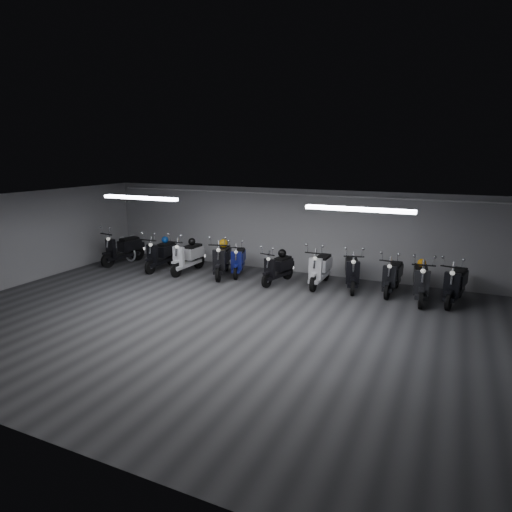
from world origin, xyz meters
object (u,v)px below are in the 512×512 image
at_px(scooter_7, 352,266).
at_px(scooter_10, 456,278).
at_px(scooter_8, 393,271).
at_px(helmet_3, 224,243).
at_px(scooter_9, 421,275).
at_px(helmet_2, 165,240).
at_px(scooter_3, 222,255).
at_px(scooter_1, 161,249).
at_px(scooter_4, 238,256).
at_px(helmet_1, 282,253).
at_px(scooter_5, 278,263).
at_px(scooter_2, 187,252).
at_px(bicycle, 119,244).
at_px(helmet_0, 422,263).
at_px(helmet_4, 192,242).
at_px(scooter_6, 320,263).
at_px(scooter_0, 122,244).

distance_m(scooter_7, scooter_10, 2.80).
xyz_separation_m(scooter_8, helmet_3, (-5.39, -0.18, 0.37)).
bearing_deg(scooter_9, helmet_2, 173.31).
distance_m(scooter_3, scooter_10, 6.95).
distance_m(scooter_1, scooter_4, 2.77).
relative_size(scooter_3, helmet_1, 7.45).
distance_m(scooter_7, scooter_8, 1.16).
bearing_deg(helmet_3, scooter_4, 13.88).
xyz_separation_m(scooter_5, helmet_2, (-4.27, 0.12, 0.37)).
xyz_separation_m(scooter_1, scooter_3, (2.32, 0.14, 0.01)).
distance_m(scooter_5, scooter_7, 2.24).
bearing_deg(scooter_5, scooter_2, -165.43).
height_order(scooter_8, helmet_3, scooter_8).
bearing_deg(scooter_4, bicycle, 161.06).
bearing_deg(helmet_0, scooter_1, -176.56).
bearing_deg(scooter_2, helmet_0, 6.17).
relative_size(scooter_2, helmet_3, 6.68).
relative_size(scooter_4, helmet_3, 5.97).
xyz_separation_m(scooter_1, scooter_7, (6.47, 0.53, -0.01)).
bearing_deg(helmet_1, scooter_2, -174.48).
relative_size(scooter_10, helmet_4, 7.71).
height_order(bicycle, helmet_2, bicycle).
height_order(scooter_1, helmet_2, scooter_1).
xyz_separation_m(scooter_6, helmet_1, (-1.21, -0.07, 0.21)).
bearing_deg(scooter_5, helmet_3, -173.90).
bearing_deg(bicycle, scooter_1, -93.35).
bearing_deg(helmet_4, scooter_3, -8.73).
bearing_deg(helmet_2, helmet_0, 1.62).
relative_size(scooter_5, helmet_1, 6.49).
height_order(scooter_9, helmet_2, scooter_9).
xyz_separation_m(scooter_10, helmet_4, (-8.21, -0.04, 0.31)).
bearing_deg(scooter_7, scooter_2, 169.74).
height_order(scooter_1, scooter_2, scooter_2).
bearing_deg(scooter_2, scooter_8, 7.16).
bearing_deg(scooter_0, scooter_7, 13.41).
bearing_deg(bicycle, helmet_0, -79.89).
height_order(scooter_4, scooter_6, scooter_6).
relative_size(scooter_2, scooter_7, 1.03).
xyz_separation_m(scooter_4, helmet_2, (-2.73, -0.25, 0.36)).
bearing_deg(scooter_10, bicycle, -170.15).
height_order(scooter_4, helmet_0, scooter_4).
bearing_deg(scooter_7, scooter_10, -18.44).
bearing_deg(bicycle, helmet_3, -81.79).
height_order(scooter_2, helmet_1, scooter_2).
bearing_deg(scooter_8, scooter_3, -171.50).
distance_m(scooter_2, scooter_8, 6.60).
height_order(scooter_2, scooter_4, scooter_2).
distance_m(scooter_7, helmet_4, 5.43).
relative_size(scooter_2, scooter_6, 1.02).
height_order(scooter_4, scooter_5, scooter_4).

